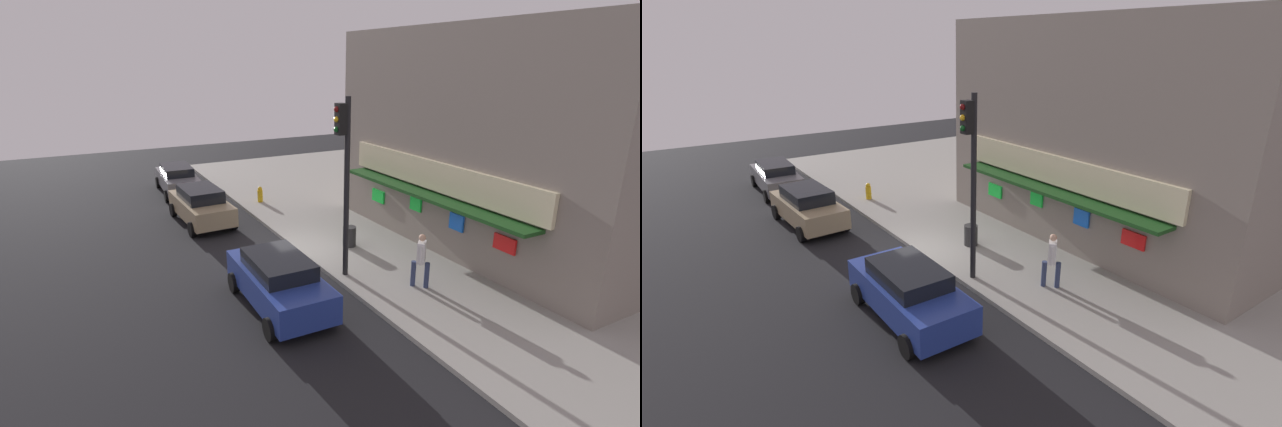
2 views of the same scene
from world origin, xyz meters
TOP-DOWN VIEW (x-y plane):
  - ground_plane at (0.00, 0.00)m, footprint 52.13×52.13m
  - sidewalk at (0.00, 6.97)m, footprint 34.76×13.93m
  - corner_building at (2.51, 9.36)m, footprint 12.91×10.83m
  - traffic_light at (2.77, 0.34)m, footprint 0.32×0.58m
  - fire_hydrant at (-6.65, 1.06)m, footprint 0.51×0.27m
  - trash_can at (0.64, 1.90)m, footprint 0.51×0.51m
  - pedestrian at (4.68, 2.05)m, footprint 0.53×0.51m
  - parked_car_blue at (3.50, -2.31)m, footprint 4.46×2.09m
  - parked_car_tan at (-5.26, -2.30)m, footprint 4.54×2.18m
  - parked_car_grey at (-10.94, -2.12)m, footprint 4.63×2.10m

SIDE VIEW (x-z plane):
  - ground_plane at x=0.00m, z-range 0.00..0.00m
  - sidewalk at x=0.00m, z-range 0.00..0.15m
  - fire_hydrant at x=-6.65m, z-range 0.13..0.94m
  - trash_can at x=0.64m, z-range 0.15..0.93m
  - parked_car_grey at x=-10.94m, z-range 0.04..1.57m
  - parked_car_tan at x=-5.26m, z-range 0.03..1.67m
  - parked_car_blue at x=3.50m, z-range 0.04..1.65m
  - pedestrian at x=4.68m, z-range 0.23..2.01m
  - traffic_light at x=2.77m, z-range 0.94..6.81m
  - corner_building at x=2.51m, z-range 0.14..8.24m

